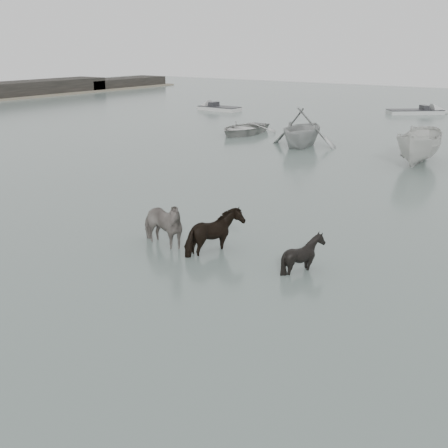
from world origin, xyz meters
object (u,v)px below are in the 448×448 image
Objects in this scene: pony_black at (304,248)px; pony_dark at (216,228)px; pony_pinto at (161,220)px; rowboat_lead at (243,127)px.

pony_dark is at bearing 71.51° from pony_black.
pony_dark is at bearing -64.56° from pony_pinto.
pony_pinto reaches higher than pony_dark.
pony_pinto reaches higher than rowboat_lead.
pony_dark reaches higher than pony_black.
rowboat_lead is at bearing 21.13° from pony_dark.
pony_pinto is at bearing 96.90° from pony_dark.
pony_pinto is 0.43× the size of rowboat_lead.
pony_black is at bearing -71.14° from pony_pinto.
pony_black reaches higher than rowboat_lead.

